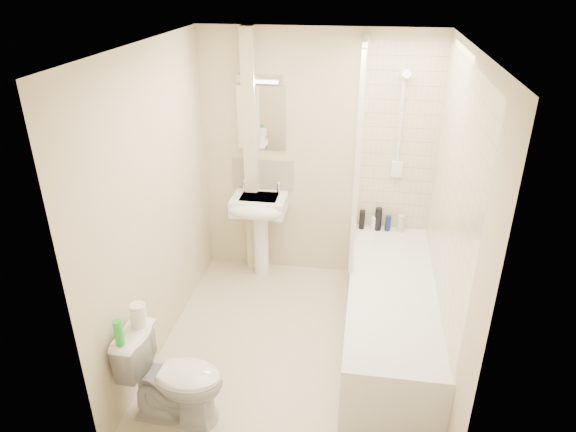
# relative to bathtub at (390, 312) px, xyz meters

# --- Properties ---
(floor) EXTENTS (2.50, 2.50, 0.00)m
(floor) POSITION_rel_bathtub_xyz_m (-0.75, -0.20, -0.29)
(floor) COLOR beige
(floor) RESTS_ON ground
(wall_back) EXTENTS (2.20, 0.02, 2.40)m
(wall_back) POSITION_rel_bathtub_xyz_m (-0.75, 1.05, 0.91)
(wall_back) COLOR beige
(wall_back) RESTS_ON ground
(wall_left) EXTENTS (0.02, 2.50, 2.40)m
(wall_left) POSITION_rel_bathtub_xyz_m (-1.85, -0.20, 0.91)
(wall_left) COLOR beige
(wall_left) RESTS_ON ground
(wall_right) EXTENTS (0.02, 2.50, 2.40)m
(wall_right) POSITION_rel_bathtub_xyz_m (0.35, -0.20, 0.91)
(wall_right) COLOR beige
(wall_right) RESTS_ON ground
(ceiling) EXTENTS (2.20, 2.50, 0.02)m
(ceiling) POSITION_rel_bathtub_xyz_m (-0.75, -0.20, 2.11)
(ceiling) COLOR white
(ceiling) RESTS_ON wall_back
(tile_back) EXTENTS (0.70, 0.01, 1.75)m
(tile_back) POSITION_rel_bathtub_xyz_m (0.00, 1.04, 1.14)
(tile_back) COLOR beige
(tile_back) RESTS_ON wall_back
(tile_right) EXTENTS (0.01, 2.10, 1.75)m
(tile_right) POSITION_rel_bathtub_xyz_m (0.34, 0.00, 1.14)
(tile_right) COLOR beige
(tile_right) RESTS_ON wall_right
(pipe_boxing) EXTENTS (0.12, 0.12, 2.40)m
(pipe_boxing) POSITION_rel_bathtub_xyz_m (-1.37, 0.99, 0.91)
(pipe_boxing) COLOR beige
(pipe_boxing) RESTS_ON ground
(splashback) EXTENTS (0.60, 0.02, 0.30)m
(splashback) POSITION_rel_bathtub_xyz_m (-1.27, 1.04, 0.74)
(splashback) COLOR beige
(splashback) RESTS_ON wall_back
(mirror) EXTENTS (0.46, 0.01, 0.60)m
(mirror) POSITION_rel_bathtub_xyz_m (-1.27, 1.04, 1.29)
(mirror) COLOR white
(mirror) RESTS_ON wall_back
(strip_light) EXTENTS (0.42, 0.07, 0.07)m
(strip_light) POSITION_rel_bathtub_xyz_m (-1.27, 1.02, 1.66)
(strip_light) COLOR silver
(strip_light) RESTS_ON wall_back
(bathtub) EXTENTS (0.70, 2.10, 0.55)m
(bathtub) POSITION_rel_bathtub_xyz_m (0.00, 0.00, 0.00)
(bathtub) COLOR white
(bathtub) RESTS_ON ground
(shower_screen) EXTENTS (0.04, 0.92, 1.80)m
(shower_screen) POSITION_rel_bathtub_xyz_m (-0.35, 0.60, 1.16)
(shower_screen) COLOR white
(shower_screen) RESTS_ON bathtub
(shower_fixture) EXTENTS (0.10, 0.16, 0.99)m
(shower_fixture) POSITION_rel_bathtub_xyz_m (-0.00, 0.99, 1.26)
(shower_fixture) COLOR white
(shower_fixture) RESTS_ON wall_back
(pedestal_sink) EXTENTS (0.51, 0.48, 0.99)m
(pedestal_sink) POSITION_rel_bathtub_xyz_m (-1.27, 0.81, 0.41)
(pedestal_sink) COLOR white
(pedestal_sink) RESTS_ON ground
(bottle_black_a) EXTENTS (0.05, 0.05, 0.19)m
(bottle_black_a) POSITION_rel_bathtub_xyz_m (-0.28, 0.96, 0.36)
(bottle_black_a) COLOR black
(bottle_black_a) RESTS_ON bathtub
(bottle_white_a) EXTENTS (0.05, 0.05, 0.13)m
(bottle_white_a) POSITION_rel_bathtub_xyz_m (-0.17, 0.96, 0.33)
(bottle_white_a) COLOR white
(bottle_white_a) RESTS_ON bathtub
(bottle_black_b) EXTENTS (0.07, 0.07, 0.23)m
(bottle_black_b) POSITION_rel_bathtub_xyz_m (-0.13, 0.96, 0.37)
(bottle_black_b) COLOR black
(bottle_black_b) RESTS_ON bathtub
(bottle_blue) EXTENTS (0.05, 0.05, 0.15)m
(bottle_blue) POSITION_rel_bathtub_xyz_m (-0.03, 0.96, 0.33)
(bottle_blue) COLOR #122051
(bottle_blue) RESTS_ON bathtub
(bottle_cream) EXTENTS (0.07, 0.07, 0.17)m
(bottle_cream) POSITION_rel_bathtub_xyz_m (0.09, 0.96, 0.34)
(bottle_cream) COLOR beige
(bottle_cream) RESTS_ON bathtub
(toilet) EXTENTS (0.44, 0.71, 0.69)m
(toilet) POSITION_rel_bathtub_xyz_m (-1.47, -1.05, 0.06)
(toilet) COLOR white
(toilet) RESTS_ON ground
(toilet_roll_lower) EXTENTS (0.10, 0.10, 0.09)m
(toilet_roll_lower) POSITION_rel_bathtub_xyz_m (-1.71, -0.97, 0.45)
(toilet_roll_lower) COLOR white
(toilet_roll_lower) RESTS_ON toilet
(toilet_roll_upper) EXTENTS (0.10, 0.10, 0.09)m
(toilet_roll_upper) POSITION_rel_bathtub_xyz_m (-1.69, -0.99, 0.54)
(toilet_roll_upper) COLOR white
(toilet_roll_upper) RESTS_ON toilet_roll_lower
(green_bottle) EXTENTS (0.06, 0.06, 0.18)m
(green_bottle) POSITION_rel_bathtub_xyz_m (-1.74, -1.17, 0.50)
(green_bottle) COLOR green
(green_bottle) RESTS_ON toilet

